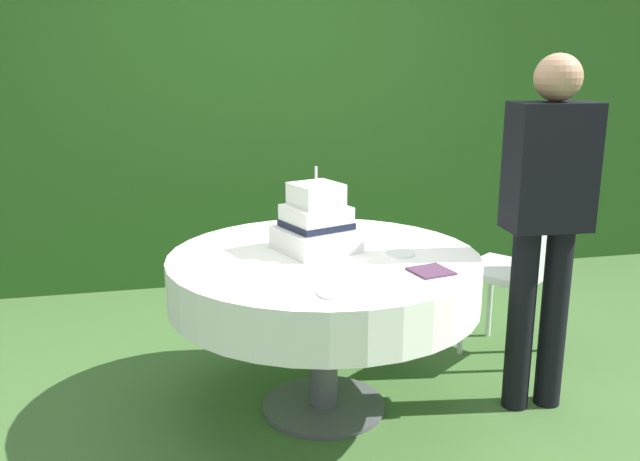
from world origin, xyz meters
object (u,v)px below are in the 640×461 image
wedding_cake (316,223)px  serving_plate_near (336,292)px  napkin_stack (431,271)px  standing_person (547,212)px  serving_plate_far (400,254)px  cake_table (324,279)px  garden_chair (521,261)px

wedding_cake → serving_plate_near: wedding_cake is taller
napkin_stack → standing_person: standing_person is taller
serving_plate_far → napkin_stack: serving_plate_far is taller
cake_table → serving_plate_far: 0.35m
wedding_cake → standing_person: standing_person is taller
cake_table → wedding_cake: (-0.02, 0.09, 0.23)m
serving_plate_far → napkin_stack: size_ratio=0.83×
cake_table → serving_plate_far: bearing=-13.6°
serving_plate_near → serving_plate_far: same height
cake_table → napkin_stack: napkin_stack is taller
standing_person → serving_plate_far: bearing=170.7°
garden_chair → cake_table: bearing=-164.5°
cake_table → garden_chair: bearing=15.5°
cake_table → serving_plate_near: 0.52m
cake_table → garden_chair: size_ratio=1.54×
serving_plate_near → garden_chair: 1.46m
serving_plate_far → standing_person: size_ratio=0.08×
serving_plate_near → standing_person: bearing=17.2°
napkin_stack → wedding_cake: bearing=132.2°
serving_plate_far → napkin_stack: bearing=-80.7°
napkin_stack → garden_chair: bearing=40.3°
cake_table → standing_person: bearing=-10.8°
garden_chair → serving_plate_near: bearing=-145.9°
wedding_cake → serving_plate_far: (0.34, -0.16, -0.12)m
garden_chair → standing_person: standing_person is taller
wedding_cake → serving_plate_far: wedding_cake is taller
wedding_cake → garden_chair: wedding_cake is taller
napkin_stack → standing_person: bearing=14.6°
cake_table → standing_person: standing_person is taller
wedding_cake → garden_chair: 1.21m
wedding_cake → napkin_stack: size_ratio=2.64×
wedding_cake → serving_plate_far: bearing=-25.8°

